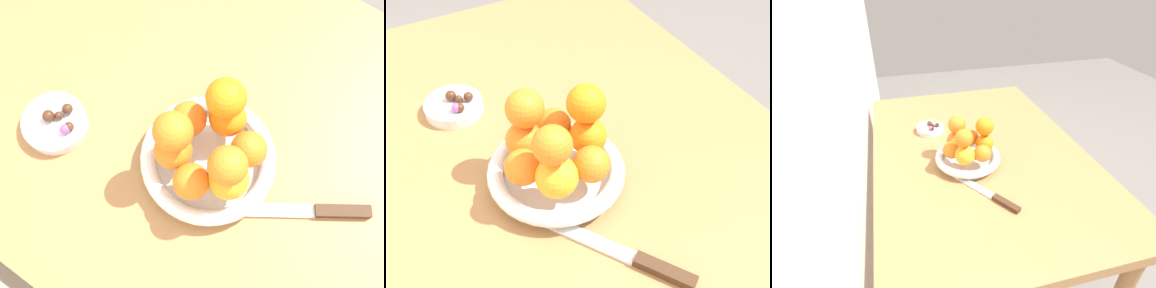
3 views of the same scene
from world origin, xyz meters
TOP-DOWN VIEW (x-y plane):
  - ground_plane at (0.00, 0.00)m, footprint 6.00×6.00m
  - dining_table at (0.00, 0.00)m, footprint 1.10×0.76m
  - fruit_bowl at (-0.07, 0.06)m, footprint 0.22×0.22m
  - candy_dish at (0.18, 0.15)m, footprint 0.11×0.11m
  - orange_0 at (-0.12, 0.08)m, footprint 0.06×0.06m
  - orange_1 at (-0.12, 0.03)m, footprint 0.06×0.06m
  - orange_2 at (-0.06, 0.00)m, footprint 0.06×0.06m
  - orange_3 at (-0.01, 0.04)m, footprint 0.06×0.06m
  - orange_4 at (-0.02, 0.09)m, footprint 0.06×0.06m
  - orange_5 at (-0.08, 0.12)m, footprint 0.06×0.06m
  - orange_6 at (-0.06, -0.00)m, footprint 0.06×0.06m
  - orange_7 at (-0.12, 0.09)m, footprint 0.06×0.06m
  - orange_8 at (-0.02, 0.09)m, footprint 0.06×0.06m
  - candy_ball_0 at (0.18, 0.14)m, footprint 0.01×0.01m
  - candy_ball_1 at (0.17, 0.12)m, footprint 0.02×0.02m
  - candy_ball_2 at (0.19, 0.15)m, footprint 0.02×0.02m
  - candy_ball_3 at (0.15, 0.15)m, footprint 0.02×0.02m
  - candy_ball_4 at (0.15, 0.15)m, footprint 0.02×0.02m
  - knife at (-0.24, 0.04)m, footprint 0.23×0.16m

SIDE VIEW (x-z plane):
  - ground_plane at x=0.00m, z-range 0.00..0.00m
  - dining_table at x=0.00m, z-range 0.28..1.02m
  - knife at x=-0.24m, z-range 0.74..0.75m
  - candy_dish at x=0.18m, z-range 0.74..0.76m
  - fruit_bowl at x=-0.07m, z-range 0.74..0.78m
  - candy_ball_0 at x=0.18m, z-range 0.76..0.78m
  - candy_ball_4 at x=0.15m, z-range 0.76..0.78m
  - candy_ball_3 at x=0.15m, z-range 0.76..0.78m
  - candy_ball_1 at x=0.17m, z-range 0.76..0.78m
  - candy_ball_2 at x=0.19m, z-range 0.76..0.78m
  - orange_5 at x=-0.08m, z-range 0.78..0.84m
  - orange_1 at x=-0.12m, z-range 0.78..0.84m
  - orange_3 at x=-0.01m, z-range 0.78..0.84m
  - orange_4 at x=-0.02m, z-range 0.78..0.84m
  - orange_2 at x=-0.06m, z-range 0.78..0.84m
  - orange_0 at x=-0.12m, z-range 0.78..0.84m
  - orange_8 at x=-0.02m, z-range 0.84..0.90m
  - orange_6 at x=-0.06m, z-range 0.84..0.90m
  - orange_7 at x=-0.12m, z-range 0.84..0.90m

